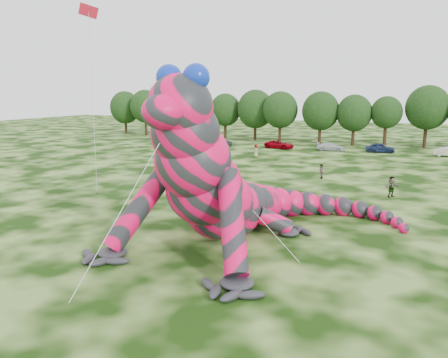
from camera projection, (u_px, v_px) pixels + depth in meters
ground at (290, 261)px, 24.71m from camera, size 240.00×240.00×0.00m
inflatable_gecko at (230, 154)px, 28.21m from camera, size 20.55×23.62×10.91m
flying_kite at (89, 26)px, 34.46m from camera, size 3.44×3.50×16.43m
tree_0 at (125, 112)px, 98.48m from camera, size 6.91×6.22×9.51m
tree_1 at (145, 113)px, 94.94m from camera, size 6.74×6.07×9.81m
tree_2 at (168, 113)px, 93.48m from camera, size 7.04×6.34×9.64m
tree_3 at (195, 115)px, 89.09m from camera, size 5.81×5.23×9.44m
tree_4 at (225, 116)px, 88.20m from camera, size 6.22×5.60×9.06m
tree_5 at (255, 115)px, 85.31m from camera, size 7.16×6.44×9.80m
tree_6 at (280, 117)px, 81.57m from camera, size 6.52×5.86×9.49m
tree_7 at (320, 118)px, 78.72m from camera, size 6.68×6.01×9.48m
tree_8 at (354, 120)px, 76.62m from camera, size 6.14×5.53×8.94m
tree_9 at (386, 122)px, 74.88m from camera, size 5.27×4.74×8.68m
tree_10 at (427, 117)px, 73.30m from camera, size 7.09×6.38×10.50m
car_0 at (192, 141)px, 78.02m from camera, size 4.24×2.39×1.36m
car_1 at (221, 142)px, 76.60m from camera, size 4.26×2.15×1.34m
car_2 at (279, 144)px, 73.27m from camera, size 5.37×3.28×1.39m
car_3 at (331, 147)px, 70.57m from camera, size 4.47×1.87×1.29m
car_4 at (380, 148)px, 68.42m from camera, size 4.61×2.34×1.50m
spectator_1 at (321, 172)px, 47.82m from camera, size 0.91×0.98×1.61m
spectator_5 at (392, 187)px, 39.52m from camera, size 1.53×1.72×1.89m
spectator_4 at (256, 151)px, 63.70m from camera, size 0.72×0.99×1.88m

